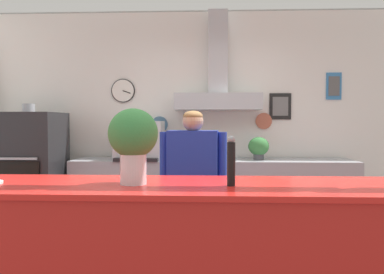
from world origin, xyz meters
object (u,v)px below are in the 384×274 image
pizza_oven (30,177)px  espresso_machine (140,141)px  basil_vase (133,140)px  pepper_grinder (231,161)px  potted_basil (259,147)px  potted_oregano (181,151)px  potted_rosemary (216,148)px  shop_worker (193,189)px

pizza_oven → espresso_machine: (1.24, 0.25, 0.41)m
basil_vase → pepper_grinder: (0.54, -0.04, -0.11)m
potted_basil → potted_oregano: bearing=-178.8°
pizza_oven → potted_rosemary: size_ratio=6.63×
shop_worker → pepper_grinder: shop_worker is taller
pizza_oven → shop_worker: pizza_oven is taller
potted_rosemary → basil_vase: size_ratio=0.57×
potted_rosemary → potted_oregano: bearing=-176.9°
potted_basil → potted_rosemary: potted_basil is taller
espresso_machine → basil_vase: basil_vase is taller
espresso_machine → potted_rosemary: espresso_machine is taller
espresso_machine → potted_oregano: 0.52m
pizza_oven → espresso_machine: size_ratio=2.83×
espresso_machine → potted_oregano: bearing=-1.2°
potted_rosemary → shop_worker: bearing=-100.7°
potted_oregano → basil_vase: basil_vase is taller
pizza_oven → shop_worker: (1.94, -0.94, 0.04)m
pizza_oven → basil_vase: pizza_oven is taller
pizza_oven → pepper_grinder: 3.20m
potted_basil → pepper_grinder: (-0.47, -2.54, 0.09)m
potted_rosemary → basil_vase: basil_vase is taller
potted_oregano → basil_vase: bearing=-92.1°
potted_basil → pepper_grinder: bearing=-100.4°
shop_worker → potted_rosemary: (0.23, 1.20, 0.28)m
shop_worker → potted_oregano: size_ratio=7.88×
shop_worker → potted_basil: bearing=-117.0°
potted_basil → potted_rosemary: size_ratio=1.14×
pizza_oven → potted_rosemary: (2.16, 0.26, 0.32)m
pizza_oven → pepper_grinder: size_ratio=5.81×
potted_oregano → shop_worker: bearing=-80.9°
basil_vase → pepper_grinder: size_ratio=1.55×
potted_oregano → basil_vase: size_ratio=0.44×
basil_vase → pizza_oven: bearing=126.4°
shop_worker → espresso_machine: size_ratio=2.64×
pizza_oven → potted_basil: pizza_oven is taller
potted_oregano → basil_vase: 2.49m
pizza_oven → pepper_grinder: pizza_oven is taller
potted_basil → basil_vase: (-1.01, -2.50, 0.20)m
pizza_oven → potted_rosemary: bearing=6.9°
pizza_oven → basil_vase: 2.84m
potted_basil → basil_vase: bearing=-112.0°
potted_oregano → basil_vase: (-0.09, -2.48, 0.24)m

